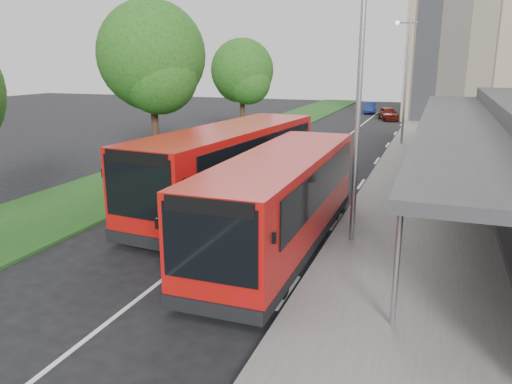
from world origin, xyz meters
TOP-DOWN VIEW (x-y plane):
  - ground at (0.00, 0.00)m, footprint 120.00×120.00m
  - pavement at (6.00, 20.00)m, footprint 5.00×80.00m
  - grass_verge at (-7.00, 20.00)m, footprint 5.00×80.00m
  - lane_centre_line at (0.00, 15.00)m, footprint 0.12×70.00m
  - kerb_dashes at (3.30, 19.00)m, footprint 0.12×56.00m
  - tree_mid at (-7.01, 9.05)m, footprint 5.29×5.29m
  - tree_far at (-7.01, 21.05)m, footprint 4.48×4.48m
  - lamp_post_near at (4.12, 2.00)m, footprint 1.44×0.28m
  - lamp_post_far at (4.12, 22.00)m, footprint 1.44×0.28m
  - bus_main at (2.19, 0.96)m, footprint 2.78×10.23m
  - bus_second at (-0.96, 4.38)m, footprint 3.86×11.25m
  - litter_bin at (5.82, 9.09)m, footprint 0.69×0.69m
  - bollard at (5.26, 17.52)m, footprint 0.20×0.20m
  - car_near at (1.79, 37.23)m, footprint 2.57×3.98m
  - car_far at (-0.79, 43.24)m, footprint 1.75×3.79m

SIDE VIEW (x-z plane):
  - ground at x=0.00m, z-range 0.00..0.00m
  - kerb_dashes at x=3.30m, z-range 0.00..0.01m
  - lane_centre_line at x=0.00m, z-range 0.00..0.01m
  - grass_verge at x=-7.00m, z-range 0.00..0.10m
  - pavement at x=6.00m, z-range 0.00..0.15m
  - car_far at x=-0.79m, z-range 0.00..1.20m
  - car_near at x=1.79m, z-range 0.00..1.26m
  - litter_bin at x=5.82m, z-range 0.15..1.13m
  - bollard at x=5.26m, z-range 0.15..1.22m
  - bus_main at x=2.19m, z-range 0.04..2.93m
  - bus_second at x=-0.96m, z-range 0.04..3.17m
  - tree_far at x=-7.01m, z-range 1.04..8.21m
  - lamp_post_near at x=4.12m, z-range 0.72..8.72m
  - lamp_post_far at x=4.12m, z-range 0.72..8.72m
  - tree_mid at x=-7.01m, z-range 1.24..9.73m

